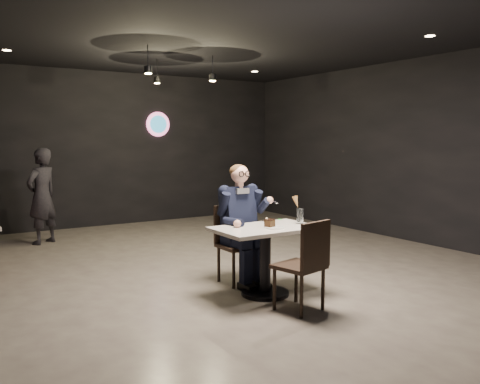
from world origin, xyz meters
TOP-DOWN VIEW (x-y plane):
  - floor at (0.00, 0.00)m, footprint 9.00×9.00m
  - wall_sign at (0.80, 4.47)m, footprint 0.50×0.06m
  - pendant_lights at (0.00, 2.00)m, footprint 1.40×1.20m
  - main_table at (-0.25, -0.88)m, footprint 1.10×0.70m
  - chair_far at (-0.25, -0.33)m, footprint 0.42×0.46m
  - chair_near at (-0.25, -1.46)m, footprint 0.51×0.54m
  - seated_man at (-0.25, -0.33)m, footprint 0.60×0.80m
  - dessert_plate at (-0.21, -0.99)m, footprint 0.22×0.22m
  - cake_slice at (-0.24, -0.94)m, footprint 0.12×0.11m
  - mint_leaf at (-0.16, -1.01)m, footprint 0.06×0.04m
  - sundae_glass at (0.20, -0.91)m, footprint 0.08×0.08m
  - wafer_cone at (0.14, -0.91)m, footprint 0.08×0.08m
  - passerby at (-1.73, 3.30)m, footprint 0.68×0.62m

SIDE VIEW (x-z plane):
  - floor at x=0.00m, z-range 0.00..0.00m
  - main_table at x=-0.25m, z-range 0.00..0.75m
  - chair_far at x=-0.25m, z-range 0.00..0.92m
  - chair_near at x=-0.25m, z-range 0.00..0.92m
  - seated_man at x=-0.25m, z-range 0.00..1.44m
  - dessert_plate at x=-0.21m, z-range 0.75..0.76m
  - passerby at x=-1.73m, z-range 0.00..1.56m
  - cake_slice at x=-0.24m, z-range 0.76..0.83m
  - sundae_glass at x=0.20m, z-range 0.75..0.92m
  - mint_leaf at x=-0.16m, z-range 0.84..0.85m
  - wafer_cone at x=0.14m, z-range 0.93..1.07m
  - wall_sign at x=0.80m, z-range 1.75..2.25m
  - pendant_lights at x=0.00m, z-range 2.70..3.06m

